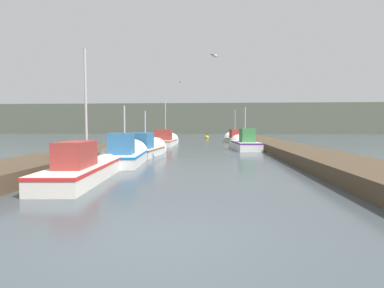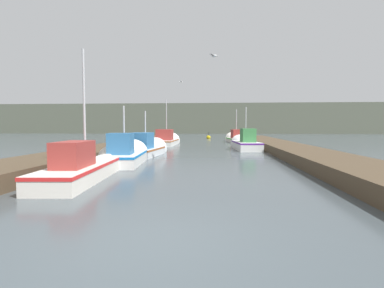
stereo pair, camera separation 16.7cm
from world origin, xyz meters
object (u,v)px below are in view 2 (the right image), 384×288
object	(u,v)px
channel_buoy	(209,137)
seagull_1	(214,56)
fishing_boat_2	(146,148)
mooring_piling_0	(242,135)
fishing_boat_5	(236,138)
mooring_piling_1	(253,140)
fishing_boat_3	(245,143)
seagull_lead	(181,82)
fishing_boat_1	(126,155)
mooring_piling_2	(251,137)
fishing_boat_4	(167,140)
fishing_boat_0	(89,166)

from	to	relation	value
channel_buoy	seagull_1	size ratio (longest dim) A/B	2.16
fishing_boat_2	mooring_piling_0	bearing A→B (deg)	74.80
fishing_boat_2	fishing_boat_5	xyz separation A→B (m)	(6.65, 16.06, 0.00)
fishing_boat_5	mooring_piling_1	size ratio (longest dim) A/B	5.74
mooring_piling_1	mooring_piling_0	bearing A→B (deg)	90.11
fishing_boat_3	seagull_lead	size ratio (longest dim) A/B	9.94
fishing_boat_1	fishing_boat_2	xyz separation A→B (m)	(0.11, 3.98, 0.02)
mooring_piling_1	mooring_piling_2	xyz separation A→B (m)	(0.28, 3.90, 0.17)
fishing_boat_2	fishing_boat_4	bearing A→B (deg)	96.70
fishing_boat_1	seagull_lead	distance (m)	11.66
fishing_boat_2	mooring_piling_2	world-z (taller)	fishing_boat_2
fishing_boat_4	channel_buoy	distance (m)	14.70
fishing_boat_1	mooring_piling_2	xyz separation A→B (m)	(8.23, 17.58, 0.27)
fishing_boat_1	fishing_boat_5	xyz separation A→B (m)	(6.75, 20.04, 0.02)
fishing_boat_0	fishing_boat_2	xyz separation A→B (m)	(0.23, 8.02, 0.02)
mooring_piling_1	seagull_1	size ratio (longest dim) A/B	1.96
fishing_boat_2	fishing_boat_3	distance (m)	8.45
fishing_boat_1	mooring_piling_1	size ratio (longest dim) A/B	4.76
channel_buoy	seagull_lead	bearing A→B (deg)	-96.05
fishing_boat_4	fishing_boat_5	size ratio (longest dim) A/B	1.11
mooring_piling_2	mooring_piling_1	bearing A→B (deg)	-94.04
fishing_boat_1	channel_buoy	distance (m)	28.73
seagull_lead	mooring_piling_0	bearing A→B (deg)	141.51
fishing_boat_0	fishing_boat_5	bearing A→B (deg)	69.80
fishing_boat_2	seagull_1	world-z (taller)	seagull_1
channel_buoy	mooring_piling_0	bearing A→B (deg)	-35.14
mooring_piling_0	mooring_piling_2	distance (m)	7.80
fishing_boat_2	mooring_piling_0	world-z (taller)	fishing_boat_2
fishing_boat_0	seagull_lead	size ratio (longest dim) A/B	11.37
seagull_lead	fishing_boat_3	bearing A→B (deg)	61.81
fishing_boat_5	channel_buoy	bearing A→B (deg)	105.38
fishing_boat_2	seagull_lead	bearing A→B (deg)	82.24
channel_buoy	fishing_boat_3	bearing A→B (deg)	-80.38
fishing_boat_3	mooring_piling_2	bearing A→B (deg)	75.29
fishing_boat_4	mooring_piling_2	distance (m)	9.07
seagull_1	mooring_piling_0	bearing A→B (deg)	28.58
fishing_boat_1	mooring_piling_0	distance (m)	26.59
fishing_boat_2	fishing_boat_5	bearing A→B (deg)	72.40
fishing_boat_2	fishing_boat_0	bearing A→B (deg)	-86.79
seagull_1	mooring_piling_1	bearing A→B (deg)	21.59
fishing_boat_1	fishing_boat_2	size ratio (longest dim) A/B	1.05
fishing_boat_2	seagull_1	size ratio (longest dim) A/B	8.86
fishing_boat_1	fishing_boat_5	world-z (taller)	fishing_boat_5
fishing_boat_0	seagull_1	size ratio (longest dim) A/B	12.46
fishing_boat_3	seagull_lead	bearing A→B (deg)	162.62
fishing_boat_0	fishing_boat_2	size ratio (longest dim) A/B	1.41
fishing_boat_5	seagull_1	distance (m)	20.44
seagull_lead	fishing_boat_5	bearing A→B (deg)	136.23
seagull_1	fishing_boat_2	bearing A→B (deg)	85.90
channel_buoy	seagull_lead	world-z (taller)	seagull_lead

